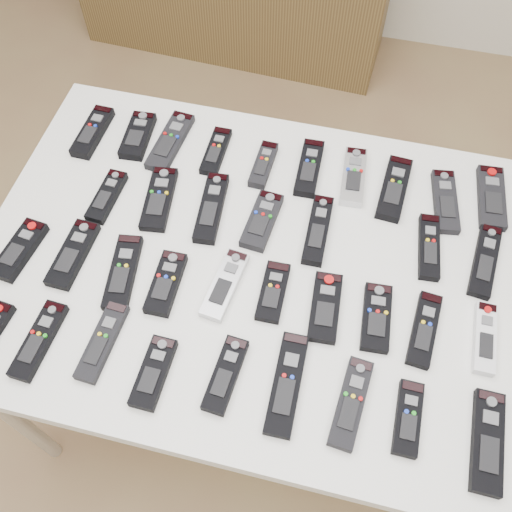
% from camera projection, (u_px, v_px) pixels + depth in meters
% --- Properties ---
extents(ground, '(4.00, 4.00, 0.00)m').
position_uv_depth(ground, '(253.00, 408.00, 1.89)').
color(ground, '#8B6046').
rests_on(ground, ground).
extents(table, '(1.25, 0.88, 0.78)m').
position_uv_depth(table, '(256.00, 274.00, 1.32)').
color(table, white).
rests_on(table, ground).
extents(remote_0, '(0.06, 0.17, 0.02)m').
position_uv_depth(remote_0, '(93.00, 132.00, 1.46)').
color(remote_0, black).
rests_on(remote_0, table).
extents(remote_1, '(0.07, 0.15, 0.02)m').
position_uv_depth(remote_1, '(138.00, 136.00, 1.46)').
color(remote_1, black).
rests_on(remote_1, table).
extents(remote_2, '(0.07, 0.20, 0.02)m').
position_uv_depth(remote_2, '(170.00, 142.00, 1.45)').
color(remote_2, black).
rests_on(remote_2, table).
extents(remote_3, '(0.05, 0.15, 0.02)m').
position_uv_depth(remote_3, '(216.00, 151.00, 1.43)').
color(remote_3, black).
rests_on(remote_3, table).
extents(remote_4, '(0.05, 0.14, 0.02)m').
position_uv_depth(remote_4, '(263.00, 165.00, 1.41)').
color(remote_4, black).
rests_on(remote_4, table).
extents(remote_5, '(0.06, 0.17, 0.02)m').
position_uv_depth(remote_5, '(309.00, 168.00, 1.40)').
color(remote_5, black).
rests_on(remote_5, table).
extents(remote_6, '(0.06, 0.17, 0.02)m').
position_uv_depth(remote_6, '(353.00, 177.00, 1.39)').
color(remote_6, '#B7B7BC').
rests_on(remote_6, table).
extents(remote_7, '(0.07, 0.19, 0.02)m').
position_uv_depth(remote_7, '(394.00, 188.00, 1.37)').
color(remote_7, black).
rests_on(remote_7, table).
extents(remote_8, '(0.08, 0.18, 0.02)m').
position_uv_depth(remote_8, '(445.00, 201.00, 1.35)').
color(remote_8, black).
rests_on(remote_8, table).
extents(remote_9, '(0.07, 0.18, 0.02)m').
position_uv_depth(remote_9, '(491.00, 197.00, 1.36)').
color(remote_9, black).
rests_on(remote_9, table).
extents(remote_10, '(0.05, 0.15, 0.02)m').
position_uv_depth(remote_10, '(107.00, 196.00, 1.36)').
color(remote_10, black).
rests_on(remote_10, table).
extents(remote_11, '(0.08, 0.19, 0.02)m').
position_uv_depth(remote_11, '(159.00, 199.00, 1.35)').
color(remote_11, black).
rests_on(remote_11, table).
extents(remote_12, '(0.07, 0.20, 0.02)m').
position_uv_depth(remote_12, '(211.00, 208.00, 1.34)').
color(remote_12, black).
rests_on(remote_12, table).
extents(remote_13, '(0.07, 0.16, 0.02)m').
position_uv_depth(remote_13, '(262.00, 221.00, 1.32)').
color(remote_13, black).
rests_on(remote_13, table).
extents(remote_14, '(0.05, 0.18, 0.02)m').
position_uv_depth(remote_14, '(318.00, 230.00, 1.30)').
color(remote_14, black).
rests_on(remote_14, table).
extents(remote_15, '(0.06, 0.17, 0.02)m').
position_uv_depth(remote_15, '(429.00, 247.00, 1.28)').
color(remote_15, black).
rests_on(remote_15, table).
extents(remote_16, '(0.07, 0.19, 0.02)m').
position_uv_depth(remote_16, '(485.00, 261.00, 1.26)').
color(remote_16, black).
rests_on(remote_16, table).
extents(remote_17, '(0.07, 0.16, 0.02)m').
position_uv_depth(remote_17, '(20.00, 250.00, 1.27)').
color(remote_17, black).
rests_on(remote_17, table).
extents(remote_18, '(0.06, 0.17, 0.02)m').
position_uv_depth(remote_18, '(73.00, 254.00, 1.27)').
color(remote_18, black).
rests_on(remote_18, table).
extents(remote_19, '(0.08, 0.19, 0.02)m').
position_uv_depth(remote_19, '(123.00, 272.00, 1.25)').
color(remote_19, black).
rests_on(remote_19, table).
extents(remote_20, '(0.06, 0.15, 0.02)m').
position_uv_depth(remote_20, '(166.00, 283.00, 1.23)').
color(remote_20, black).
rests_on(remote_20, table).
extents(remote_21, '(0.07, 0.18, 0.02)m').
position_uv_depth(remote_21, '(225.00, 285.00, 1.23)').
color(remote_21, '#B7B7BC').
rests_on(remote_21, table).
extents(remote_22, '(0.06, 0.14, 0.02)m').
position_uv_depth(remote_22, '(273.00, 292.00, 1.22)').
color(remote_22, black).
rests_on(remote_22, table).
extents(remote_23, '(0.07, 0.16, 0.02)m').
position_uv_depth(remote_23, '(325.00, 307.00, 1.20)').
color(remote_23, black).
rests_on(remote_23, table).
extents(remote_24, '(0.07, 0.16, 0.02)m').
position_uv_depth(remote_24, '(376.00, 318.00, 1.19)').
color(remote_24, black).
rests_on(remote_24, table).
extents(remote_25, '(0.06, 0.17, 0.02)m').
position_uv_depth(remote_25, '(424.00, 329.00, 1.18)').
color(remote_25, black).
rests_on(remote_25, table).
extents(remote_26, '(0.04, 0.16, 0.02)m').
position_uv_depth(remote_26, '(485.00, 338.00, 1.16)').
color(remote_26, silver).
rests_on(remote_26, table).
extents(remote_28, '(0.06, 0.17, 0.02)m').
position_uv_depth(remote_28, '(39.00, 340.00, 1.16)').
color(remote_28, black).
rests_on(remote_28, table).
extents(remote_29, '(0.05, 0.18, 0.02)m').
position_uv_depth(remote_29, '(102.00, 341.00, 1.16)').
color(remote_29, black).
rests_on(remote_29, table).
extents(remote_30, '(0.05, 0.15, 0.02)m').
position_uv_depth(remote_30, '(154.00, 373.00, 1.12)').
color(remote_30, black).
rests_on(remote_30, table).
extents(remote_31, '(0.06, 0.16, 0.02)m').
position_uv_depth(remote_31, '(226.00, 375.00, 1.12)').
color(remote_31, black).
rests_on(remote_31, table).
extents(remote_32, '(0.06, 0.21, 0.02)m').
position_uv_depth(remote_32, '(287.00, 384.00, 1.11)').
color(remote_32, black).
rests_on(remote_32, table).
extents(remote_33, '(0.06, 0.18, 0.02)m').
position_uv_depth(remote_33, '(351.00, 403.00, 1.09)').
color(remote_33, black).
rests_on(remote_33, table).
extents(remote_34, '(0.05, 0.14, 0.02)m').
position_uv_depth(remote_34, '(408.00, 418.00, 1.08)').
color(remote_34, black).
rests_on(remote_34, table).
extents(remote_35, '(0.06, 0.19, 0.02)m').
position_uv_depth(remote_35, '(487.00, 441.00, 1.05)').
color(remote_35, black).
rests_on(remote_35, table).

